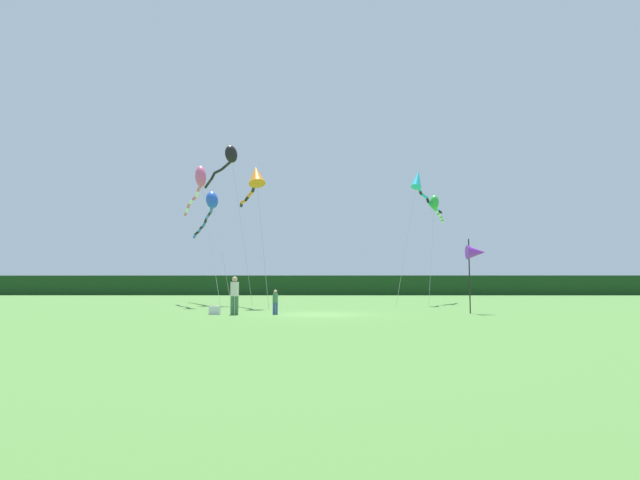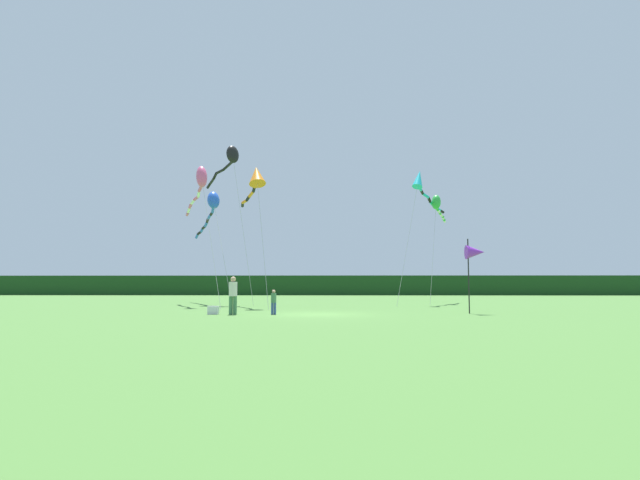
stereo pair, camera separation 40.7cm
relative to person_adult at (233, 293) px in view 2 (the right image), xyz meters
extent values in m
plane|color=#477533|center=(3.96, 0.24, -0.99)|extent=(120.00, 120.00, 0.00)
cube|color=#193D19|center=(3.96, 45.24, 0.28)|extent=(108.00, 3.79, 2.55)
cylinder|color=#3F724C|center=(-0.10, 0.00, -0.57)|extent=(0.18, 0.18, 0.85)
cylinder|color=#3F724C|center=(0.10, 0.00, -0.57)|extent=(0.18, 0.18, 0.85)
cylinder|color=silver|center=(0.00, 0.00, 0.20)|extent=(0.39, 0.39, 0.68)
sphere|color=tan|center=(0.00, 0.00, 0.66)|extent=(0.25, 0.25, 0.25)
cylinder|color=#334C8C|center=(1.84, 0.11, -0.72)|extent=(0.12, 0.12, 0.55)
cylinder|color=#334C8C|center=(1.97, 0.11, -0.72)|extent=(0.12, 0.12, 0.55)
cylinder|color=#3F724C|center=(1.91, 0.11, -0.22)|extent=(0.25, 0.25, 0.44)
sphere|color=tan|center=(1.91, 0.11, 0.08)|extent=(0.16, 0.16, 0.16)
cube|color=silver|center=(-0.94, 0.08, -0.80)|extent=(0.50, 0.31, 0.39)
cylinder|color=black|center=(11.32, 1.07, 0.82)|extent=(0.06, 0.06, 3.63)
cone|color=purple|center=(11.67, 1.07, 1.99)|extent=(0.90, 0.70, 0.70)
cylinder|color=#B2B2B2|center=(12.01, 13.39, 2.83)|extent=(1.24, 3.36, 7.66)
ellipsoid|color=green|center=(12.61, 15.05, 6.66)|extent=(0.97, 1.14, 1.31)
cylinder|color=green|center=(12.71, 15.22, 6.14)|extent=(0.38, 0.47, 0.29)
cylinder|color=white|center=(12.88, 15.55, 6.04)|extent=(0.38, 0.48, 0.30)
cylinder|color=green|center=(13.05, 15.89, 5.94)|extent=(0.35, 0.46, 0.28)
cylinder|color=white|center=(13.21, 16.22, 5.85)|extent=(0.39, 0.48, 0.30)
cylinder|color=green|center=(13.39, 16.56, 5.76)|extent=(0.35, 0.45, 0.26)
cylinder|color=white|center=(13.52, 16.91, 5.70)|extent=(0.31, 0.45, 0.27)
cylinder|color=green|center=(13.64, 17.26, 5.61)|extent=(0.35, 0.47, 0.29)
cylinder|color=white|center=(13.78, 17.61, 5.53)|extent=(0.31, 0.45, 0.26)
cylinder|color=#B2B2B2|center=(-2.65, 10.02, 2.71)|extent=(2.34, 4.50, 7.42)
ellipsoid|color=blue|center=(-3.81, 12.26, 6.42)|extent=(1.31, 1.45, 1.51)
cylinder|color=blue|center=(-3.92, 12.60, 5.77)|extent=(0.43, 0.80, 0.43)
cylinder|color=black|center=(-4.16, 13.27, 5.60)|extent=(0.46, 0.76, 0.29)
cylinder|color=blue|center=(-4.46, 13.92, 5.46)|extent=(0.53, 0.77, 0.38)
cylinder|color=black|center=(-4.75, 14.57, 5.27)|extent=(0.45, 0.79, 0.40)
cylinder|color=blue|center=(-5.02, 15.23, 5.04)|extent=(0.51, 0.79, 0.44)
cylinder|color=black|center=(-5.34, 15.86, 4.86)|extent=(0.53, 0.75, 0.30)
cylinder|color=blue|center=(-5.65, 16.51, 4.72)|extent=(0.49, 0.78, 0.37)
cylinder|color=black|center=(-6.00, 17.13, 4.56)|extent=(0.59, 0.73, 0.34)
cylinder|color=blue|center=(-6.35, 17.74, 4.37)|extent=(0.51, 0.79, 0.43)
cylinder|color=#B2B2B2|center=(-2.79, 7.19, 3.26)|extent=(2.35, 4.34, 8.52)
ellipsoid|color=#E5598C|center=(-3.95, 9.35, 7.51)|extent=(1.22, 1.44, 1.72)
cylinder|color=#E5598C|center=(-4.12, 9.71, 6.79)|extent=(0.53, 0.85, 0.40)
cylinder|color=white|center=(-4.41, 10.44, 6.57)|extent=(0.46, 0.87, 0.44)
cylinder|color=#E5598C|center=(-4.76, 11.14, 6.39)|extent=(0.61, 0.79, 0.31)
cylinder|color=white|center=(-5.16, 11.82, 6.26)|extent=(0.58, 0.82, 0.35)
cylinder|color=#E5598C|center=(-5.52, 12.52, 6.09)|extent=(0.53, 0.85, 0.40)
cylinder|color=white|center=(-5.84, 13.25, 5.87)|extent=(0.51, 0.86, 0.42)
cylinder|color=#E5598C|center=(-6.13, 13.98, 5.69)|extent=(0.49, 0.84, 0.32)
cylinder|color=#B2B2B2|center=(-1.59, 11.63, 4.46)|extent=(2.06, 2.58, 10.91)
ellipsoid|color=black|center=(-2.60, 12.91, 9.91)|extent=(1.27, 1.25, 1.43)
cylinder|color=black|center=(-2.85, 13.23, 9.28)|extent=(0.68, 0.80, 0.38)
cylinder|color=black|center=(-3.33, 13.89, 9.12)|extent=(0.64, 0.81, 0.33)
cylinder|color=black|center=(-3.87, 14.48, 8.98)|extent=(0.79, 0.69, 0.35)
cylinder|color=black|center=(-4.37, 15.10, 8.76)|extent=(0.57, 0.87, 0.47)
cylinder|color=black|center=(-4.76, 15.81, 8.51)|extent=(0.61, 0.85, 0.41)
cylinder|color=black|center=(-5.16, 16.52, 8.29)|extent=(0.59, 0.85, 0.41)
cylinder|color=#B2B2B2|center=(9.83, 10.79, 3.47)|extent=(2.07, 3.16, 8.93)
cone|color=#1EB7CC|center=(10.86, 12.36, 7.93)|extent=(1.28, 1.41, 1.53)
cylinder|color=#1EB7CC|center=(10.99, 12.68, 7.31)|extent=(0.47, 0.76, 0.36)
cylinder|color=black|center=(11.24, 13.32, 7.16)|extent=(0.44, 0.75, 0.34)
cylinder|color=#1EB7CC|center=(11.60, 13.89, 6.98)|extent=(0.68, 0.66, 0.40)
cylinder|color=black|center=(11.98, 14.45, 6.76)|extent=(0.46, 0.77, 0.42)
cylinder|color=#1EB7CC|center=(12.24, 15.09, 6.59)|extent=(0.48, 0.74, 0.31)
cylinder|color=black|center=(12.54, 15.71, 6.49)|extent=(0.51, 0.73, 0.28)
cylinder|color=#1EB7CC|center=(12.95, 16.26, 6.34)|extent=(0.68, 0.67, 0.41)
cylinder|color=black|center=(13.38, 16.79, 6.19)|extent=(0.56, 0.71, 0.28)
cylinder|color=#B2B2B2|center=(0.52, 6.26, 3.14)|extent=(1.21, 3.11, 8.27)
cone|color=orange|center=(-0.07, 7.80, 7.27)|extent=(1.50, 1.72, 1.55)
cylinder|color=orange|center=(-0.19, 8.14, 6.72)|extent=(0.44, 0.78, 0.30)
cylinder|color=black|center=(-0.39, 8.85, 6.58)|extent=(0.38, 0.80, 0.36)
cylinder|color=orange|center=(-0.66, 9.52, 6.39)|extent=(0.57, 0.78, 0.41)
cylinder|color=black|center=(-0.99, 10.17, 6.20)|extent=(0.48, 0.79, 0.35)
cylinder|color=orange|center=(-1.32, 10.82, 6.08)|extent=(0.56, 0.74, 0.27)
cylinder|color=black|center=(-1.58, 11.49, 5.98)|extent=(0.34, 0.79, 0.32)
camera|label=1|loc=(4.25, -24.73, 0.42)|focal=29.49mm
camera|label=2|loc=(4.65, -24.72, 0.42)|focal=29.49mm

